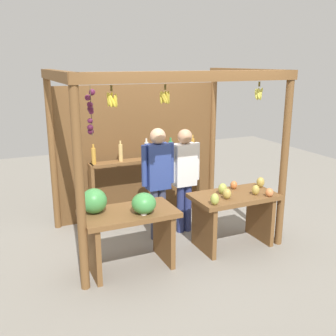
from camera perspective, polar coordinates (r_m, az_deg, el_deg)
name	(u,v)px	position (r m, az deg, el deg)	size (l,w,h in m)	color
ground_plane	(163,235)	(5.88, -0.76, -9.64)	(12.00, 12.00, 0.00)	gray
market_stall	(151,137)	(5.82, -2.51, 4.45)	(2.84, 1.96, 2.37)	brown
fruit_counter_left	(125,219)	(4.77, -6.32, -7.40)	(1.17, 0.65, 1.04)	brown
fruit_counter_right	(234,208)	(5.44, 9.55, -5.68)	(1.16, 0.64, 0.89)	brown
bottle_shelf_unit	(147,173)	(6.23, -3.13, -0.69)	(1.82, 0.22, 1.32)	brown
vendor_man	(158,174)	(5.45, -1.46, -0.88)	(0.48, 0.22, 1.60)	#3C415D
vendor_woman	(184,172)	(5.69, 2.41, -0.57)	(0.48, 0.21, 1.55)	navy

